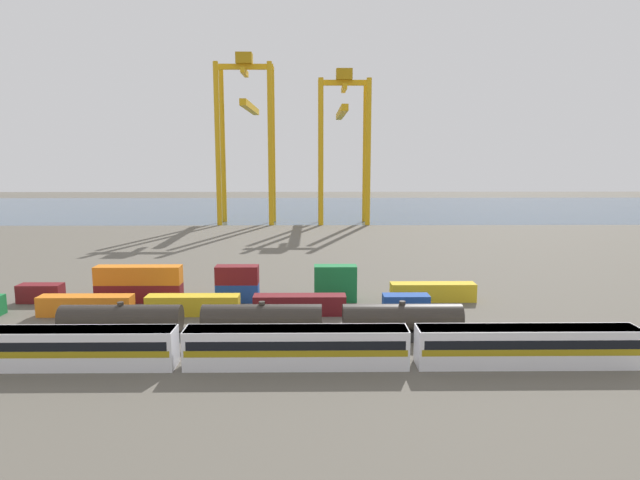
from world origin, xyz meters
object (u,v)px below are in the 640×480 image
(shipping_container_8, at_px, (238,292))
(gantry_crane_central, at_px, (343,130))
(passenger_train, at_px, (296,345))
(shipping_container_3, at_px, (300,305))
(gantry_crane_west, at_px, (247,124))
(freight_tank_row, at_px, (262,322))
(shipping_container_2, at_px, (193,305))

(shipping_container_8, height_order, gantry_crane_central, gantry_crane_central)
(passenger_train, relative_size, shipping_container_8, 11.19)
(shipping_container_3, bearing_deg, shipping_container_8, 144.10)
(gantry_crane_west, distance_m, gantry_crane_central, 29.91)
(freight_tank_row, distance_m, shipping_container_8, 17.36)
(gantry_crane_central, bearing_deg, gantry_crane_west, -178.84)
(shipping_container_2, distance_m, shipping_container_8, 8.19)
(freight_tank_row, bearing_deg, passenger_train, -62.57)
(passenger_train, relative_size, gantry_crane_central, 1.46)
(passenger_train, relative_size, freight_tank_row, 1.50)
(freight_tank_row, height_order, shipping_container_2, freight_tank_row)
(shipping_container_3, relative_size, gantry_crane_central, 0.26)
(passenger_train, height_order, gantry_crane_west, gantry_crane_west)
(passenger_train, bearing_deg, shipping_container_2, 128.16)
(shipping_container_2, relative_size, gantry_crane_west, 0.24)
(shipping_container_8, bearing_deg, gantry_crane_west, 95.79)
(gantry_crane_west, bearing_deg, shipping_container_8, -84.21)
(shipping_container_3, xyz_separation_m, shipping_container_8, (-9.06, 6.56, 0.00))
(shipping_container_3, relative_size, shipping_container_8, 2.00)
(shipping_container_3, relative_size, gantry_crane_west, 0.24)
(freight_tank_row, xyz_separation_m, gantry_crane_central, (15.09, 112.50, 26.44))
(shipping_container_2, xyz_separation_m, shipping_container_3, (13.97, 0.00, 0.00))
(passenger_train, height_order, shipping_container_2, passenger_train)
(freight_tank_row, bearing_deg, shipping_container_3, 68.33)
(shipping_container_3, bearing_deg, passenger_train, -89.60)
(shipping_container_8, bearing_deg, shipping_container_2, -126.83)
(passenger_train, relative_size, gantry_crane_west, 1.33)
(shipping_container_2, bearing_deg, gantry_crane_central, 76.25)
(shipping_container_2, xyz_separation_m, shipping_container_8, (4.91, 6.56, 0.00))
(shipping_container_3, distance_m, shipping_container_8, 11.18)
(gantry_crane_central, bearing_deg, shipping_container_2, -103.75)
(shipping_container_2, distance_m, shipping_container_3, 13.97)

